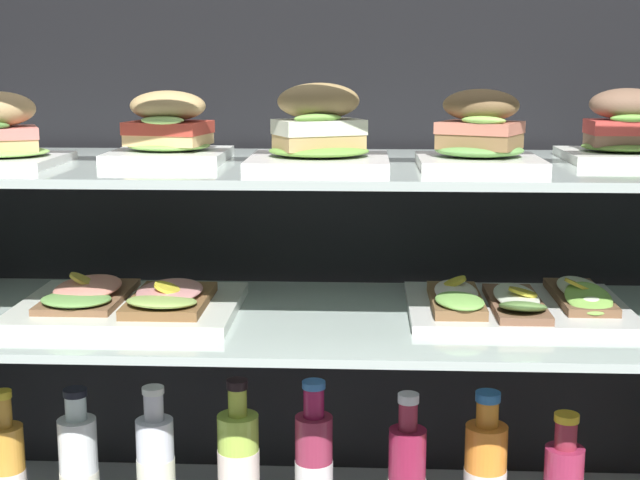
# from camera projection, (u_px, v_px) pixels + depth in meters

# --- Properties ---
(case_frame) EXTENTS (1.39, 0.49, 0.92)m
(case_frame) POSITION_uv_depth(u_px,v_px,m) (324.00, 238.00, 1.52)
(case_frame) COLOR black
(case_frame) RESTS_ON ground
(riser_lower_tier) EXTENTS (1.31, 0.41, 0.35)m
(riser_lower_tier) POSITION_uv_depth(u_px,v_px,m) (320.00, 429.00, 1.46)
(riser_lower_tier) COLOR silver
(riser_lower_tier) RESTS_ON case_base_deck
(shelf_lower_glass) EXTENTS (1.33, 0.43, 0.01)m
(shelf_lower_glass) POSITION_uv_depth(u_px,v_px,m) (320.00, 319.00, 1.43)
(shelf_lower_glass) COLOR silver
(shelf_lower_glass) RESTS_ON riser_lower_tier
(riser_upper_tier) EXTENTS (1.31, 0.41, 0.22)m
(riser_upper_tier) POSITION_uv_depth(u_px,v_px,m) (320.00, 244.00, 1.40)
(riser_upper_tier) COLOR silver
(riser_upper_tier) RESTS_ON shelf_lower_glass
(shelf_upper_glass) EXTENTS (1.33, 0.43, 0.01)m
(shelf_upper_glass) POSITION_uv_depth(u_px,v_px,m) (320.00, 167.00, 1.38)
(shelf_upper_glass) COLOR silver
(shelf_upper_glass) RESTS_ON riser_upper_tier
(plated_roll_sandwich_near_right_corner) EXTENTS (0.17, 0.17, 0.11)m
(plated_roll_sandwich_near_right_corner) POSITION_uv_depth(u_px,v_px,m) (168.00, 133.00, 1.40)
(plated_roll_sandwich_near_right_corner) COLOR white
(plated_roll_sandwich_near_right_corner) RESTS_ON shelf_upper_glass
(plated_roll_sandwich_near_left_corner) EXTENTS (0.20, 0.20, 0.12)m
(plated_roll_sandwich_near_left_corner) POSITION_uv_depth(u_px,v_px,m) (322.00, 136.00, 1.34)
(plated_roll_sandwich_near_left_corner) COLOR white
(plated_roll_sandwich_near_left_corner) RESTS_ON shelf_upper_glass
(plated_roll_sandwich_far_left) EXTENTS (0.17, 0.17, 0.11)m
(plated_roll_sandwich_far_left) POSITION_uv_depth(u_px,v_px,m) (480.00, 137.00, 1.31)
(plated_roll_sandwich_far_left) COLOR white
(plated_roll_sandwich_far_left) RESTS_ON shelf_upper_glass
(plated_roll_sandwich_far_right) EXTENTS (0.18, 0.18, 0.11)m
(plated_roll_sandwich_far_right) POSITION_uv_depth(u_px,v_px,m) (625.00, 134.00, 1.40)
(plated_roll_sandwich_far_right) COLOR white
(plated_roll_sandwich_far_right) RESTS_ON shelf_upper_glass
(open_sandwich_tray_far_right) EXTENTS (0.34, 0.27, 0.06)m
(open_sandwich_tray_far_right) POSITION_uv_depth(u_px,v_px,m) (128.00, 301.00, 1.43)
(open_sandwich_tray_far_right) COLOR white
(open_sandwich_tray_far_right) RESTS_ON shelf_lower_glass
(open_sandwich_tray_near_left_corner) EXTENTS (0.34, 0.28, 0.06)m
(open_sandwich_tray_near_left_corner) POSITION_uv_depth(u_px,v_px,m) (518.00, 302.00, 1.43)
(open_sandwich_tray_near_left_corner) COLOR white
(open_sandwich_tray_near_left_corner) RESTS_ON shelf_lower_glass
(juice_bottle_back_right) EXTENTS (0.06, 0.06, 0.22)m
(juice_bottle_back_right) POSITION_uv_depth(u_px,v_px,m) (8.00, 472.00, 1.52)
(juice_bottle_back_right) COLOR gold
(juice_bottle_back_right) RESTS_ON case_base_deck
(juice_bottle_near_post) EXTENTS (0.06, 0.06, 0.23)m
(juice_bottle_near_post) POSITION_uv_depth(u_px,v_px,m) (79.00, 470.00, 1.50)
(juice_bottle_near_post) COLOR white
(juice_bottle_near_post) RESTS_ON case_base_deck
(juice_bottle_front_fourth) EXTENTS (0.06, 0.06, 0.25)m
(juice_bottle_front_fourth) POSITION_uv_depth(u_px,v_px,m) (156.00, 472.00, 1.47)
(juice_bottle_front_fourth) COLOR white
(juice_bottle_front_fourth) RESTS_ON case_base_deck
(juice_bottle_front_middle) EXTENTS (0.07, 0.07, 0.25)m
(juice_bottle_front_middle) POSITION_uv_depth(u_px,v_px,m) (239.00, 466.00, 1.49)
(juice_bottle_front_middle) COLOR #B0D54D
(juice_bottle_front_middle) RESTS_ON case_base_deck
(juice_bottle_back_center) EXTENTS (0.06, 0.06, 0.25)m
(juice_bottle_back_center) POSITION_uv_depth(u_px,v_px,m) (314.00, 470.00, 1.48)
(juice_bottle_back_center) COLOR #922A45
(juice_bottle_back_center) RESTS_ON case_base_deck
(juice_bottle_front_second) EXTENTS (0.07, 0.07, 0.23)m
(juice_bottle_front_second) POSITION_uv_depth(u_px,v_px,m) (485.00, 476.00, 1.48)
(juice_bottle_front_second) COLOR orange
(juice_bottle_front_second) RESTS_ON case_base_deck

